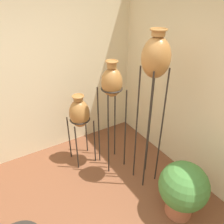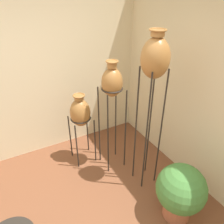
# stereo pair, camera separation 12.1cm
# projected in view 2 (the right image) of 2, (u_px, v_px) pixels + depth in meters

# --- Properties ---
(wall_back) EXTENTS (8.06, 0.06, 2.70)m
(wall_back) POSITION_uv_depth(u_px,v_px,m) (8.00, 77.00, 3.07)
(wall_back) COLOR beige
(wall_back) RESTS_ON ground_plane
(vase_stand_tall) EXTENTS (0.32, 0.32, 2.09)m
(vase_stand_tall) POSITION_uv_depth(u_px,v_px,m) (155.00, 62.00, 2.36)
(vase_stand_tall) COLOR #28231E
(vase_stand_tall) RESTS_ON ground_plane
(vase_stand_medium) EXTENTS (0.30, 0.30, 1.67)m
(vase_stand_medium) POSITION_uv_depth(u_px,v_px,m) (112.00, 85.00, 2.85)
(vase_stand_medium) COLOR #28231E
(vase_stand_medium) RESTS_ON ground_plane
(vase_stand_short) EXTENTS (0.32, 0.32, 1.15)m
(vase_stand_short) POSITION_uv_depth(u_px,v_px,m) (80.00, 113.00, 3.19)
(vase_stand_short) COLOR #28231E
(vase_stand_short) RESTS_ON ground_plane
(potted_plant) EXTENTS (0.58, 0.58, 0.75)m
(potted_plant) POSITION_uv_depth(u_px,v_px,m) (180.00, 191.00, 2.51)
(potted_plant) COLOR #B26647
(potted_plant) RESTS_ON ground_plane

